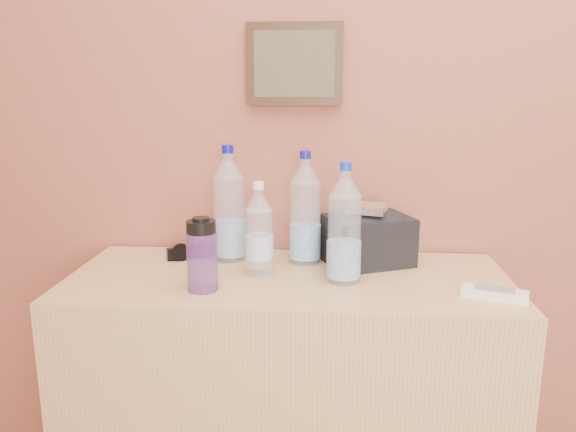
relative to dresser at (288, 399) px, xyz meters
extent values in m
plane|color=#9A5C3D|center=(0.48, 0.29, 0.95)|extent=(4.00, 0.00, 4.00)
cube|color=tan|center=(0.00, 0.00, 0.00)|extent=(1.27, 0.53, 0.80)
cylinder|color=silver|center=(-0.20, 0.15, 0.56)|extent=(0.10, 0.10, 0.32)
cylinder|color=#090FAD|center=(-0.20, 0.15, 0.75)|extent=(0.03, 0.03, 0.02)
cylinder|color=white|center=(0.04, 0.14, 0.55)|extent=(0.09, 0.09, 0.30)
cylinder|color=#0F168E|center=(0.04, 0.14, 0.73)|extent=(0.03, 0.03, 0.02)
cylinder|color=silver|center=(0.16, -0.03, 0.55)|extent=(0.09, 0.09, 0.30)
cylinder|color=#103ABE|center=(0.16, -0.03, 0.72)|extent=(0.03, 0.03, 0.02)
cylinder|color=silver|center=(-0.09, 0.01, 0.52)|extent=(0.08, 0.08, 0.24)
cylinder|color=white|center=(-0.09, 0.01, 0.66)|extent=(0.03, 0.03, 0.02)
cylinder|color=#693A8E|center=(-0.22, -0.13, 0.48)|extent=(0.08, 0.08, 0.16)
cylinder|color=black|center=(-0.22, -0.13, 0.58)|extent=(0.08, 0.08, 0.04)
cube|color=beige|center=(0.55, -0.13, 0.41)|extent=(0.17, 0.10, 0.02)
cube|color=silver|center=(0.23, 0.11, 0.58)|extent=(0.13, 0.12, 0.02)
camera|label=1|loc=(0.12, -1.54, 0.94)|focal=35.00mm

